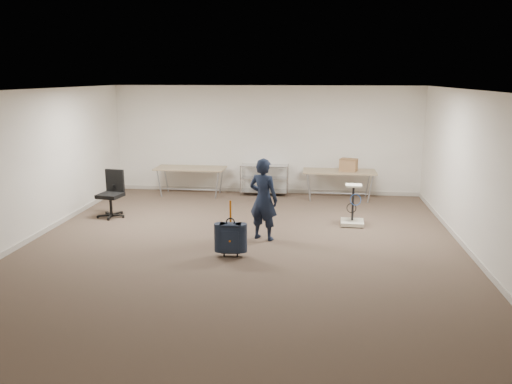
# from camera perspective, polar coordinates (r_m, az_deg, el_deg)

# --- Properties ---
(ground) EXTENTS (9.00, 9.00, 0.00)m
(ground) POSITION_cam_1_polar(r_m,az_deg,el_deg) (9.05, -1.70, -6.47)
(ground) COLOR #403227
(ground) RESTS_ON ground
(room_shell) EXTENTS (8.00, 9.00, 9.00)m
(room_shell) POSITION_cam_1_polar(r_m,az_deg,el_deg) (10.33, -0.59, -3.66)
(room_shell) COLOR silver
(room_shell) RESTS_ON ground
(folding_table_left) EXTENTS (1.80, 0.75, 0.73)m
(folding_table_left) POSITION_cam_1_polar(r_m,az_deg,el_deg) (12.99, -7.50, 2.56)
(folding_table_left) COLOR #947B5A
(folding_table_left) RESTS_ON ground
(folding_table_right) EXTENTS (1.80, 0.75, 0.73)m
(folding_table_right) POSITION_cam_1_polar(r_m,az_deg,el_deg) (12.62, 9.49, 2.18)
(folding_table_right) COLOR #947B5A
(folding_table_right) RESTS_ON ground
(wire_shelf) EXTENTS (1.22, 0.47, 0.80)m
(wire_shelf) POSITION_cam_1_polar(r_m,az_deg,el_deg) (12.96, 0.98, 1.57)
(wire_shelf) COLOR #B7B9BE
(wire_shelf) RESTS_ON ground
(person) EXTENTS (0.67, 0.55, 1.56)m
(person) POSITION_cam_1_polar(r_m,az_deg,el_deg) (9.34, 0.85, -0.84)
(person) COLOR black
(person) RESTS_ON ground
(suitcase) EXTENTS (0.37, 0.23, 0.99)m
(suitcase) POSITION_cam_1_polar(r_m,az_deg,el_deg) (8.56, -2.92, -5.26)
(suitcase) COLOR black
(suitcase) RESTS_ON ground
(office_chair) EXTENTS (0.62, 0.62, 1.03)m
(office_chair) POSITION_cam_1_polar(r_m,az_deg,el_deg) (11.43, -16.15, -1.19)
(office_chair) COLOR black
(office_chair) RESTS_ON ground
(equipment_cart) EXTENTS (0.49, 0.49, 0.86)m
(equipment_cart) POSITION_cam_1_polar(r_m,az_deg,el_deg) (10.56, 10.97, -2.54)
(equipment_cart) COLOR beige
(equipment_cart) RESTS_ON ground
(cardboard_box) EXTENTS (0.48, 0.41, 0.30)m
(cardboard_box) POSITION_cam_1_polar(r_m,az_deg,el_deg) (12.61, 10.53, 3.07)
(cardboard_box) COLOR brown
(cardboard_box) RESTS_ON folding_table_right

